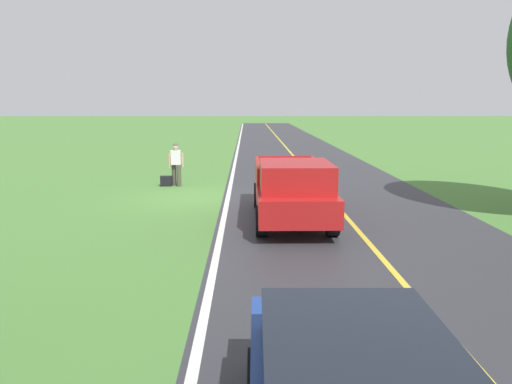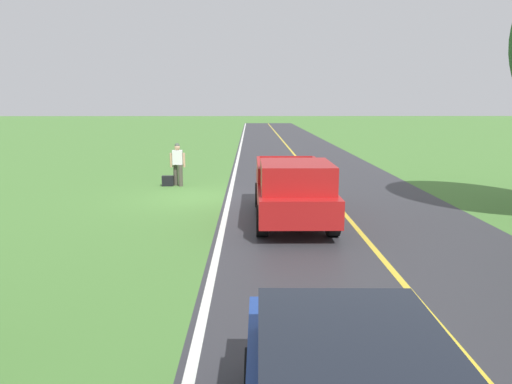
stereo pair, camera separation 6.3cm
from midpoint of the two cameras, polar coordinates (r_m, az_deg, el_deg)
ground_plane at (r=16.59m, az=-7.44°, el=-0.70°), size 200.00×200.00×0.00m
road_surface at (r=16.75m, az=8.95°, el=-0.63°), size 7.65×120.00×0.00m
lane_edge_line at (r=16.51m, az=-3.61°, el=-0.67°), size 0.16×117.60×0.00m
lane_centre_line at (r=16.75m, az=8.95°, el=-0.61°), size 0.14×117.60×0.00m
hitchhiker_walking at (r=18.96m, az=-9.99°, el=3.70°), size 0.62×0.51×1.75m
suitcase_carried at (r=19.04m, az=-11.19°, el=1.35°), size 0.47×0.22×0.42m
pickup_truck_passing at (r=13.00m, az=4.36°, el=0.44°), size 2.11×5.40×1.82m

